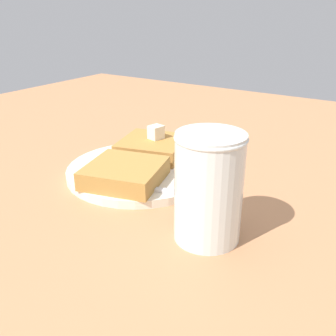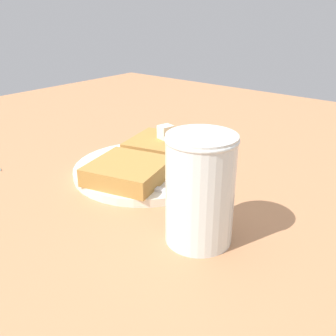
{
  "view_description": "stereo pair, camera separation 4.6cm",
  "coord_description": "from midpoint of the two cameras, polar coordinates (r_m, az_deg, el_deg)",
  "views": [
    {
      "loc": [
        45.27,
        38.05,
        25.7
      ],
      "look_at": [
        9.8,
        14.98,
        7.32
      ],
      "focal_mm": 40.0,
      "sensor_mm": 36.0,
      "label": 1
    },
    {
      "loc": [
        42.55,
        41.77,
        25.7
      ],
      "look_at": [
        9.8,
        14.98,
        7.32
      ],
      "focal_mm": 40.0,
      "sensor_mm": 36.0,
      "label": 2
    }
  ],
  "objects": [
    {
      "name": "fork",
      "position": [
        0.48,
        -5.95,
        -3.11
      ],
      "size": [
        5.14,
        15.89,
        0.36
      ],
      "color": "silver",
      "rests_on": "plate"
    },
    {
      "name": "table_surface",
      "position": [
        0.64,
        -8.54,
        0.95
      ],
      "size": [
        118.08,
        118.08,
        2.82
      ],
      "primitive_type": "cube",
      "color": "#AD754D",
      "rests_on": "ground"
    },
    {
      "name": "syrup_jar",
      "position": [
        0.38,
        2.77,
        -3.58
      ],
      "size": [
        7.24,
        7.24,
        11.67
      ],
      "color": "#4B220C",
      "rests_on": "table_surface"
    },
    {
      "name": "butter_pat_primary",
      "position": [
        0.59,
        -4.09,
        5.43
      ],
      "size": [
        2.47,
        2.31,
        2.09
      ],
      "primitive_type": "cube",
      "rotation": [
        0.0,
        0.0,
        2.91
      ],
      "color": "#F7E9C8",
      "rests_on": "toast_slice_left"
    },
    {
      "name": "toast_slice_middle",
      "position": [
        0.51,
        -9.19,
        -0.8
      ],
      "size": [
        11.68,
        11.75,
        2.44
      ],
      "primitive_type": "cube",
      "rotation": [
        0.0,
        0.0,
        0.26
      ],
      "color": "#A77939",
      "rests_on": "plate"
    },
    {
      "name": "toast_slice_left",
      "position": [
        0.59,
        -4.68,
        3.11
      ],
      "size": [
        11.68,
        11.75,
        2.44
      ],
      "primitive_type": "cube",
      "rotation": [
        0.0,
        0.0,
        0.26
      ],
      "color": "#AE7737",
      "rests_on": "plate"
    },
    {
      "name": "plate",
      "position": [
        0.55,
        -6.67,
        -0.34
      ],
      "size": [
        21.28,
        21.28,
        1.14
      ],
      "color": "silver",
      "rests_on": "table_surface"
    }
  ]
}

